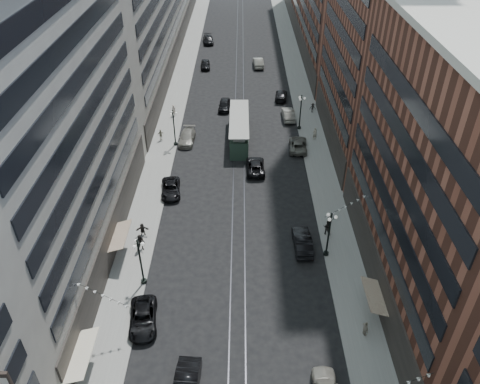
{
  "coord_description": "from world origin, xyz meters",
  "views": [
    {
      "loc": [
        0.29,
        -4.04,
        33.98
      ],
      "look_at": [
        0.18,
        36.43,
        5.0
      ],
      "focal_mm": 35.0,
      "sensor_mm": 36.0,
      "label": 1
    }
  ],
  "objects_px": {
    "pedestrian_2": "(141,243)",
    "car_14": "(258,62)",
    "car_extra_0": "(288,114)",
    "pedestrian_6": "(161,135)",
    "car_extra_1": "(208,40)",
    "pedestrian_extra_0": "(174,110)",
    "car_2": "(143,318)",
    "car_13": "(224,105)",
    "pedestrian_4": "(365,328)",
    "car_9": "(205,65)",
    "lamppost_se_far": "(329,233)",
    "streetcar": "(239,129)",
    "lamppost_se_mid": "(301,111)",
    "car_12": "(281,95)",
    "pedestrian_9": "(313,108)",
    "car_extra_2": "(255,166)",
    "lamppost_sw_mid": "(174,126)",
    "car_8": "(187,137)",
    "pedestrian_5": "(142,229)",
    "car_7": "(171,189)",
    "pedestrian_7": "(327,227)",
    "pedestrian_8": "(315,134)",
    "car_11": "(298,145)"
  },
  "relations": [
    {
      "from": "pedestrian_2",
      "to": "car_14",
      "type": "height_order",
      "value": "pedestrian_2"
    },
    {
      "from": "car_extra_0",
      "to": "pedestrian_6",
      "type": "bearing_deg",
      "value": 17.6
    },
    {
      "from": "car_extra_1",
      "to": "pedestrian_extra_0",
      "type": "height_order",
      "value": "pedestrian_extra_0"
    },
    {
      "from": "car_2",
      "to": "car_13",
      "type": "height_order",
      "value": "car_13"
    },
    {
      "from": "pedestrian_4",
      "to": "car_9",
      "type": "xyz_separation_m",
      "value": [
        -17.85,
        63.79,
        -0.2
      ]
    },
    {
      "from": "lamppost_se_far",
      "to": "streetcar",
      "type": "relative_size",
      "value": 0.44
    },
    {
      "from": "pedestrian_4",
      "to": "pedestrian_2",
      "type": "bearing_deg",
      "value": 49.47
    },
    {
      "from": "lamppost_se_mid",
      "to": "car_extra_0",
      "type": "relative_size",
      "value": 1.13
    },
    {
      "from": "car_12",
      "to": "pedestrian_9",
      "type": "height_order",
      "value": "pedestrian_9"
    },
    {
      "from": "car_extra_0",
      "to": "car_2",
      "type": "bearing_deg",
      "value": 65.31
    },
    {
      "from": "car_extra_2",
      "to": "lamppost_sw_mid",
      "type": "bearing_deg",
      "value": -31.71
    },
    {
      "from": "car_14",
      "to": "car_9",
      "type": "bearing_deg",
      "value": 1.31
    },
    {
      "from": "car_14",
      "to": "car_extra_1",
      "type": "height_order",
      "value": "car_14"
    },
    {
      "from": "car_8",
      "to": "car_12",
      "type": "height_order",
      "value": "car_8"
    },
    {
      "from": "car_14",
      "to": "car_extra_1",
      "type": "bearing_deg",
      "value": -56.77
    },
    {
      "from": "pedestrian_4",
      "to": "pedestrian_5",
      "type": "distance_m",
      "value": 25.26
    },
    {
      "from": "lamppost_se_far",
      "to": "car_7",
      "type": "xyz_separation_m",
      "value": [
        -17.6,
        11.15,
        -2.42
      ]
    },
    {
      "from": "lamppost_sw_mid",
      "to": "pedestrian_5",
      "type": "xyz_separation_m",
      "value": [
        -1.29,
        -19.91,
        -2.18
      ]
    },
    {
      "from": "car_12",
      "to": "pedestrian_7",
      "type": "bearing_deg",
      "value": 101.21
    },
    {
      "from": "lamppost_se_far",
      "to": "car_13",
      "type": "distance_m",
      "value": 37.02
    },
    {
      "from": "car_9",
      "to": "lamppost_sw_mid",
      "type": "bearing_deg",
      "value": -98.6
    },
    {
      "from": "pedestrian_8",
      "to": "pedestrian_6",
      "type": "bearing_deg",
      "value": -15.14
    },
    {
      "from": "pedestrian_2",
      "to": "car_9",
      "type": "xyz_separation_m",
      "value": [
        3.45,
        52.97,
        -0.37
      ]
    },
    {
      "from": "pedestrian_2",
      "to": "pedestrian_5",
      "type": "relative_size",
      "value": 1.27
    },
    {
      "from": "pedestrian_7",
      "to": "pedestrian_9",
      "type": "xyz_separation_m",
      "value": [
        2.16,
        30.35,
        -0.14
      ]
    },
    {
      "from": "streetcar",
      "to": "car_extra_1",
      "type": "relative_size",
      "value": 2.34
    },
    {
      "from": "streetcar",
      "to": "pedestrian_extra_0",
      "type": "relative_size",
      "value": 6.75
    },
    {
      "from": "car_12",
      "to": "car_13",
      "type": "bearing_deg",
      "value": 30.34
    },
    {
      "from": "car_11",
      "to": "pedestrian_2",
      "type": "bearing_deg",
      "value": 53.38
    },
    {
      "from": "lamppost_sw_mid",
      "to": "car_8",
      "type": "height_order",
      "value": "lamppost_sw_mid"
    },
    {
      "from": "lamppost_se_far",
      "to": "pedestrian_4",
      "type": "xyz_separation_m",
      "value": [
        1.85,
        -10.11,
        -2.15
      ]
    },
    {
      "from": "lamppost_se_mid",
      "to": "streetcar",
      "type": "xyz_separation_m",
      "value": [
        -9.2,
        -3.04,
        -1.5
      ]
    },
    {
      "from": "car_14",
      "to": "pedestrian_9",
      "type": "xyz_separation_m",
      "value": [
        8.21,
        -20.94,
        0.08
      ]
    },
    {
      "from": "pedestrian_extra_0",
      "to": "pedestrian_5",
      "type": "bearing_deg",
      "value": -106.13
    },
    {
      "from": "car_extra_1",
      "to": "pedestrian_2",
      "type": "bearing_deg",
      "value": -99.26
    },
    {
      "from": "streetcar",
      "to": "pedestrian_6",
      "type": "distance_m",
      "value": 11.49
    },
    {
      "from": "pedestrian_5",
      "to": "pedestrian_extra_0",
      "type": "relative_size",
      "value": 0.83
    },
    {
      "from": "car_extra_0",
      "to": "pedestrian_extra_0",
      "type": "height_order",
      "value": "pedestrian_extra_0"
    },
    {
      "from": "pedestrian_2",
      "to": "streetcar",
      "type": "bearing_deg",
      "value": 71.75
    },
    {
      "from": "pedestrian_2",
      "to": "car_extra_2",
      "type": "height_order",
      "value": "pedestrian_2"
    },
    {
      "from": "pedestrian_2",
      "to": "pedestrian_6",
      "type": "distance_m",
      "value": 23.71
    },
    {
      "from": "pedestrian_8",
      "to": "pedestrian_7",
      "type": "bearing_deg",
      "value": 70.84
    },
    {
      "from": "lamppost_se_mid",
      "to": "pedestrian_8",
      "type": "bearing_deg",
      "value": -61.37
    },
    {
      "from": "car_12",
      "to": "pedestrian_6",
      "type": "bearing_deg",
      "value": 45.58
    },
    {
      "from": "pedestrian_9",
      "to": "car_extra_2",
      "type": "xyz_separation_m",
      "value": [
        -9.71,
        -17.31,
        -0.22
      ]
    },
    {
      "from": "car_extra_1",
      "to": "streetcar",
      "type": "bearing_deg",
      "value": -87.45
    },
    {
      "from": "car_7",
      "to": "pedestrian_2",
      "type": "bearing_deg",
      "value": -106.77
    },
    {
      "from": "car_8",
      "to": "pedestrian_7",
      "type": "height_order",
      "value": "pedestrian_7"
    },
    {
      "from": "pedestrian_8",
      "to": "car_9",
      "type": "bearing_deg",
      "value": -74.04
    },
    {
      "from": "car_11",
      "to": "pedestrian_9",
      "type": "bearing_deg",
      "value": -102.29
    }
  ]
}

